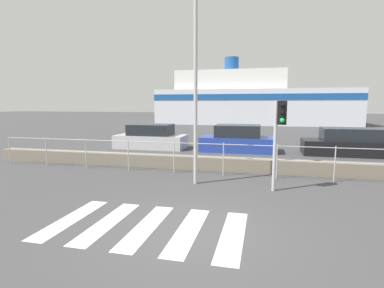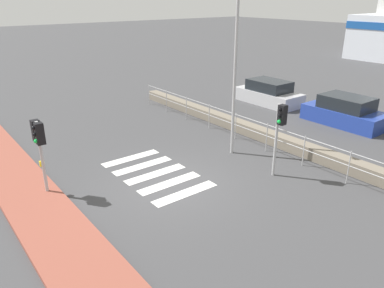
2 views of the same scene
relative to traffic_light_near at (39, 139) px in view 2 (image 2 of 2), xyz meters
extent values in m
plane|color=#424244|center=(1.89, 3.56, -1.93)|extent=(160.00, 160.00, 0.00)
cube|color=#934C3D|center=(1.89, -0.54, -1.87)|extent=(24.00, 1.80, 0.12)
cube|color=silver|center=(-0.88, 3.56, -1.93)|extent=(0.45, 2.40, 0.01)
cube|color=silver|center=(0.02, 3.56, -1.93)|extent=(0.45, 2.40, 0.01)
cube|color=silver|center=(0.92, 3.56, -1.93)|extent=(0.45, 2.40, 0.01)
cube|color=silver|center=(1.82, 3.56, -1.93)|extent=(0.45, 2.40, 0.01)
cube|color=silver|center=(2.72, 3.56, -1.93)|extent=(0.45, 2.40, 0.01)
cube|color=slate|center=(1.89, 9.25, -1.68)|extent=(20.32, 0.55, 0.50)
cylinder|color=#B2B2B5|center=(1.89, 8.37, -0.80)|extent=(18.28, 0.03, 0.03)
cylinder|color=#B2B2B5|center=(1.89, 8.37, -1.27)|extent=(18.28, 0.03, 0.03)
cylinder|color=#B2B2B5|center=(-7.25, 8.37, -1.33)|extent=(0.04, 0.04, 1.19)
cylinder|color=#B2B2B5|center=(-5.42, 8.37, -1.33)|extent=(0.04, 0.04, 1.19)
cylinder|color=#B2B2B5|center=(-3.59, 8.37, -1.33)|extent=(0.04, 0.04, 1.19)
cylinder|color=#B2B2B5|center=(-1.76, 8.37, -1.33)|extent=(0.04, 0.04, 1.19)
cylinder|color=#B2B2B5|center=(0.07, 8.37, -1.33)|extent=(0.04, 0.04, 1.19)
cylinder|color=#B2B2B5|center=(1.89, 8.37, -1.33)|extent=(0.04, 0.04, 1.19)
cylinder|color=#B2B2B5|center=(3.72, 8.37, -1.33)|extent=(0.04, 0.04, 1.19)
cylinder|color=#B2B2B5|center=(5.55, 8.37, -1.33)|extent=(0.04, 0.04, 1.19)
cylinder|color=#B2B2B5|center=(0.00, 0.00, -0.69)|extent=(0.10, 0.10, 2.48)
cube|color=black|center=(-0.17, 0.00, 0.21)|extent=(0.24, 0.24, 0.68)
sphere|color=black|center=(-0.17, 0.14, 0.42)|extent=(0.13, 0.13, 0.13)
sphere|color=black|center=(-0.17, 0.14, 0.21)|extent=(0.13, 0.13, 0.13)
sphere|color=#19D84C|center=(-0.17, 0.14, 0.00)|extent=(0.13, 0.13, 0.13)
cube|color=black|center=(0.17, 0.00, 0.21)|extent=(0.24, 0.24, 0.68)
sphere|color=black|center=(0.17, -0.14, 0.42)|extent=(0.13, 0.13, 0.13)
sphere|color=black|center=(0.17, -0.14, 0.21)|extent=(0.13, 0.13, 0.13)
sphere|color=#19D84C|center=(0.17, -0.14, 0.00)|extent=(0.13, 0.13, 0.13)
cube|color=yellow|center=(-0.11, 0.00, -0.88)|extent=(0.10, 0.14, 0.18)
cylinder|color=#B2B2B5|center=(3.58, 6.87, -0.61)|extent=(0.10, 0.10, 2.64)
cube|color=black|center=(3.75, 6.87, 0.37)|extent=(0.24, 0.24, 0.68)
sphere|color=black|center=(3.75, 6.73, 0.58)|extent=(0.13, 0.13, 0.13)
sphere|color=black|center=(3.75, 6.73, 0.37)|extent=(0.13, 0.13, 0.13)
sphere|color=#19D84C|center=(3.75, 6.73, 0.16)|extent=(0.13, 0.13, 0.13)
cylinder|color=#B2B2B5|center=(1.16, 7.12, 1.49)|extent=(0.12, 0.12, 6.84)
cube|color=#BCBCC1|center=(-3.09, 14.15, -1.55)|extent=(4.02, 1.82, 0.76)
cube|color=#1E2328|center=(-3.09, 14.15, -0.86)|extent=(2.41, 1.60, 0.62)
cube|color=#233D9E|center=(1.91, 14.15, -1.54)|extent=(3.95, 1.90, 0.78)
cube|color=#1E2328|center=(1.91, 14.15, -0.82)|extent=(2.37, 1.67, 0.64)
camera|label=1|loc=(3.25, -2.05, 0.63)|focal=28.00mm
camera|label=2|loc=(11.35, -2.86, 4.08)|focal=35.00mm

